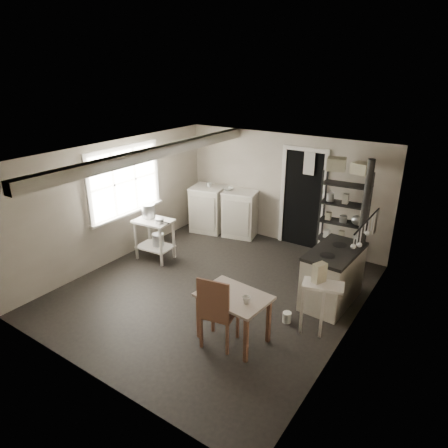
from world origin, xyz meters
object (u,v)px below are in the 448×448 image
Objects in this scene: base_cabinets at (224,213)px; stove at (333,277)px; chair at (220,312)px; flour_sack at (325,258)px; stockpot at (148,211)px; work_table at (233,316)px; shelf_rack at (343,217)px; prep_table at (155,240)px.

base_cabinets reaches higher than stove.
flour_sack is at bearing 70.24° from chair.
work_table is (2.79, -1.30, -0.56)m from stockpot.
shelf_rack is at bearing 106.98° from stove.
work_table is at bearing -24.91° from stockpot.
base_cabinets is at bearing 73.37° from stockpot.
flour_sack is at bearing 23.34° from stockpot.
stockpot is 3.45m from flour_sack.
base_cabinets is 2.73m from shelf_rack.
stockpot reaches higher than chair.
stockpot reaches higher than flour_sack.
stockpot reaches higher than base_cabinets.
base_cabinets is 1.46× the size of chair.
chair is at bearing -98.59° from flour_sack.
shelf_rack is (3.23, 1.77, 0.01)m from stockpot.
prep_table is 1.56× the size of flour_sack.
stockpot is at bearing -170.82° from stove.
chair reaches higher than flour_sack.
stove reaches higher than prep_table.
stockpot is at bearing -119.84° from base_cabinets.
stove is (0.34, -1.38, -0.51)m from shelf_rack.
stove is 1.08m from flour_sack.
stove is at bearing 65.20° from work_table.
stockpot reaches higher than stove.
base_cabinets is 2.61m from flour_sack.
chair is (-0.55, -3.23, -0.46)m from shelf_rack.
flour_sack is at bearing 83.39° from work_table.
stockpot is 0.26× the size of chair.
stockpot is 0.18× the size of base_cabinets.
base_cabinets is (0.37, 1.87, 0.06)m from prep_table.
flour_sack is (0.42, 2.79, -0.24)m from chair.
stockpot is 0.15× the size of shelf_rack.
stockpot reaches higher than prep_table.
prep_table is 3.60m from shelf_rack.
prep_table is 0.70× the size of stove.
stockpot reaches higher than work_table.
chair is 2.84m from flour_sack.
stockpot is at bearing -156.66° from flour_sack.
shelf_rack is 3.50× the size of flour_sack.
chair is at bearing -28.59° from stockpot.
work_table is at bearing -102.95° from shelf_rack.
stove is 2.24× the size of flour_sack.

